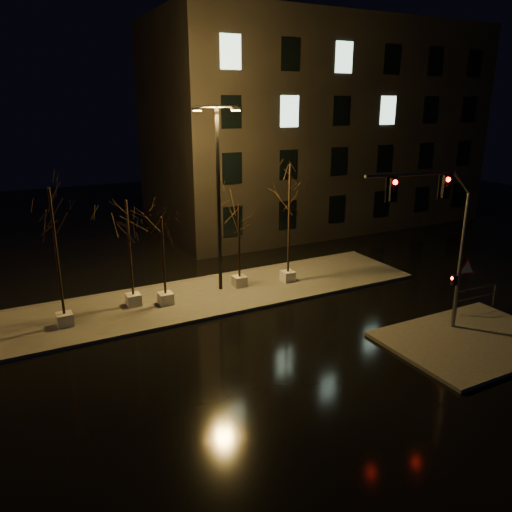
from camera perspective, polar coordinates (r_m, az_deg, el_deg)
ground at (r=20.36m, az=1.58°, el=-10.24°), size 90.00×90.00×0.00m
median at (r=25.26m, az=-5.07°, el=-4.47°), size 22.00×5.00×0.15m
sidewalk_corner at (r=22.46m, az=23.42°, el=-8.80°), size 7.00×5.00×0.15m
building at (r=40.80m, az=6.72°, el=14.48°), size 25.00×12.00×15.00m
tree_0 at (r=21.83m, az=-22.23°, el=3.83°), size 1.80×1.80×6.14m
tree_1 at (r=23.29m, az=-14.45°, el=3.52°), size 1.80×1.80×5.19m
tree_2 at (r=23.27m, az=-10.67°, el=2.16°), size 1.80×1.80×4.35m
tree_3 at (r=25.17m, az=-1.96°, el=3.75°), size 1.80×1.80×4.44m
tree_4 at (r=25.68m, az=3.86°, el=7.40°), size 1.80×1.80×6.42m
traffic_signal_mast at (r=21.20m, az=20.52°, el=2.92°), size 5.40×1.12×6.69m
streetlight_main at (r=24.47m, az=-4.32°, el=7.75°), size 2.24×0.84×9.06m
guard_rail_a at (r=25.13m, az=23.79°, el=-4.15°), size 2.51×0.18×1.08m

